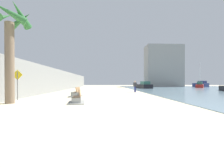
# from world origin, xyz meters

# --- Properties ---
(ground_plane) EXTENTS (120.00, 120.00, 0.00)m
(ground_plane) POSITION_xyz_m (0.00, 18.00, 0.00)
(ground_plane) COLOR beige
(seawall) EXTENTS (0.80, 64.00, 3.57)m
(seawall) POSITION_xyz_m (-7.50, 18.00, 1.78)
(seawall) COLOR gray
(seawall) RESTS_ON ground
(palm_tree) EXTENTS (3.02, 2.99, 6.91)m
(palm_tree) POSITION_xyz_m (-6.15, 1.85, 4.78)
(palm_tree) COLOR #7A6651
(palm_tree) RESTS_ON ground
(bench_near) EXTENTS (1.36, 2.22, 0.98)m
(bench_near) POSITION_xyz_m (-1.54, 1.93, 0.23)
(bench_near) COLOR gray
(bench_near) RESTS_ON ground
(bench_far) EXTENTS (1.26, 2.18, 0.98)m
(bench_far) POSITION_xyz_m (-2.53, 7.31, 0.23)
(bench_far) COLOR gray
(bench_far) RESTS_ON ground
(person_walking) EXTENTS (0.51, 0.26, 1.70)m
(person_walking) POSITION_xyz_m (4.84, 14.23, 0.99)
(person_walking) COLOR navy
(person_walking) RESTS_ON ground
(boat_nearest) EXTENTS (3.08, 5.73, 1.66)m
(boat_nearest) POSITION_xyz_m (9.80, 29.66, 0.67)
(boat_nearest) COLOR black
(boat_nearest) RESTS_ON water_bay
(boat_outer) EXTENTS (4.31, 5.34, 5.48)m
(boat_outer) POSITION_xyz_m (26.02, 34.04, 0.67)
(boat_outer) COLOR red
(boat_outer) RESTS_ON water_bay
(boat_mid_bay) EXTENTS (3.73, 4.75, 7.83)m
(boat_mid_bay) POSITION_xyz_m (30.14, 40.56, 0.80)
(boat_mid_bay) COLOR navy
(boat_mid_bay) RESTS_ON water_bay
(pedestrian_sign) EXTENTS (0.85, 0.08, 2.50)m
(pedestrian_sign) POSITION_xyz_m (-6.70, 3.94, 1.56)
(pedestrian_sign) COLOR slate
(pedestrian_sign) RESTS_ON ground
(harbor_building) EXTENTS (12.00, 6.00, 13.88)m
(harbor_building) POSITION_xyz_m (20.26, 46.00, 6.94)
(harbor_building) COLOR gray
(harbor_building) RESTS_ON ground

